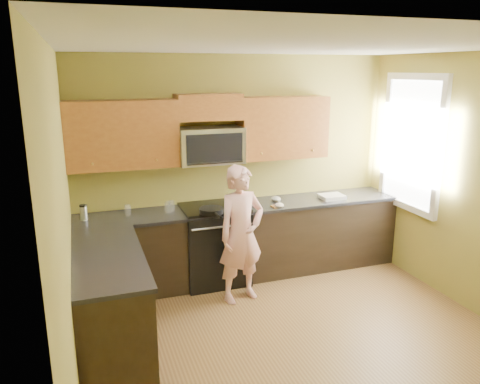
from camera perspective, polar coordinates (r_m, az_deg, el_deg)
name	(u,v)px	position (r m, az deg, el deg)	size (l,w,h in m)	color
floor	(306,347)	(4.67, 7.98, -18.17)	(4.00, 4.00, 0.00)	brown
ceiling	(318,46)	(3.93, 9.44, 17.09)	(4.00, 4.00, 0.00)	white
wall_back	(237,166)	(5.89, -0.40, 3.21)	(4.00, 4.00, 0.00)	olive
wall_left	(65,236)	(3.66, -20.44, -4.98)	(4.00, 4.00, 0.00)	olive
cabinet_back_run	(245,242)	(5.87, 0.56, -6.09)	(4.00, 0.60, 0.88)	black
cabinet_left_run	(110,304)	(4.57, -15.46, -13.01)	(0.60, 1.60, 0.88)	black
countertop_back	(245,207)	(5.71, 0.61, -1.80)	(4.00, 0.62, 0.04)	black
countertop_left	(108,257)	(4.38, -15.75, -7.65)	(0.62, 1.60, 0.04)	black
stove	(214,244)	(5.72, -3.15, -6.30)	(0.76, 0.65, 0.95)	black
microwave	(210,163)	(5.56, -3.65, 3.56)	(0.76, 0.40, 0.42)	silver
upper_cab_left	(124,168)	(5.42, -13.88, 2.86)	(1.22, 0.33, 0.75)	brown
upper_cab_right	(282,158)	(5.91, 5.09, 4.19)	(1.12, 0.33, 0.75)	brown
upper_cab_over_mw	(208,107)	(5.51, -3.86, 10.27)	(0.76, 0.33, 0.30)	brown
window	(412,143)	(6.10, 20.15, 5.58)	(0.06, 1.06, 1.66)	white
woman	(241,234)	(5.16, 0.15, -5.16)	(0.56, 0.37, 1.54)	#F07978
frying_pan	(212,213)	(5.31, -3.48, -2.57)	(0.28, 0.48, 0.06)	black
butter_tub	(239,207)	(5.65, -0.12, -1.78)	(0.12, 0.12, 0.09)	#FDF942
toast_slice	(276,206)	(5.64, 4.42, -1.76)	(0.11, 0.11, 0.01)	#B27F47
napkin_a	(279,205)	(5.61, 4.80, -1.63)	(0.11, 0.12, 0.06)	silver
napkin_b	(276,199)	(5.87, 4.38, -0.85)	(0.12, 0.13, 0.07)	silver
dish_towel	(332,197)	(6.10, 11.10, -0.56)	(0.30, 0.24, 0.05)	white
travel_mug	(84,220)	(5.43, -18.39, -3.24)	(0.08, 0.08, 0.17)	silver
glass_a	(128,210)	(5.45, -13.48, -2.16)	(0.07, 0.07, 0.12)	silver
glass_b	(168,207)	(5.47, -8.77, -1.84)	(0.07, 0.07, 0.12)	silver
glass_c	(172,206)	(5.53, -8.32, -1.67)	(0.07, 0.07, 0.12)	silver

